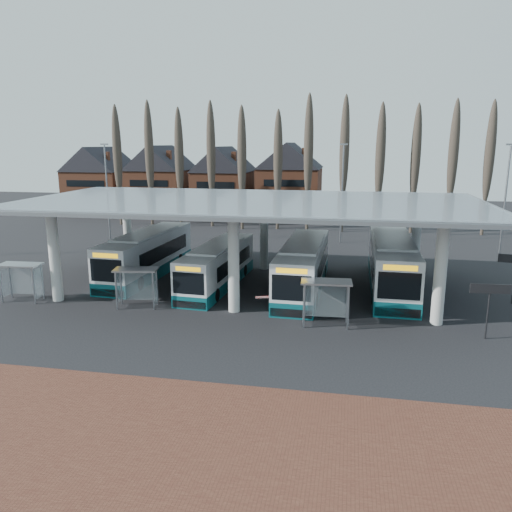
% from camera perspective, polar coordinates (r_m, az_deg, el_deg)
% --- Properties ---
extents(ground, '(140.00, 140.00, 0.00)m').
position_cam_1_polar(ground, '(28.95, -3.64, -7.89)').
color(ground, black).
rests_on(ground, ground).
extents(brick_strip, '(70.00, 10.00, 0.03)m').
position_cam_1_polar(brick_strip, '(18.76, -13.25, -20.48)').
color(brick_strip, brown).
rests_on(brick_strip, ground).
extents(station_canopy, '(32.00, 16.00, 6.34)m').
position_cam_1_polar(station_canopy, '(35.19, -0.57, 5.39)').
color(station_canopy, silver).
rests_on(station_canopy, ground).
extents(poplar_row, '(45.10, 1.10, 14.50)m').
position_cam_1_polar(poplar_row, '(59.64, 4.17, 11.36)').
color(poplar_row, '#473D33').
rests_on(poplar_row, ground).
extents(townhouse_row, '(36.80, 10.30, 12.25)m').
position_cam_1_polar(townhouse_row, '(73.88, -7.25, 9.36)').
color(townhouse_row, brown).
rests_on(townhouse_row, ground).
extents(lamp_post_a, '(0.80, 0.16, 10.17)m').
position_cam_1_polar(lamp_post_a, '(54.44, -16.63, 7.11)').
color(lamp_post_a, slate).
rests_on(lamp_post_a, ground).
extents(lamp_post_b, '(0.80, 0.16, 10.17)m').
position_cam_1_polar(lamp_post_b, '(52.47, 9.80, 7.26)').
color(lamp_post_b, slate).
rests_on(lamp_post_b, ground).
extents(lamp_post_c, '(0.80, 0.16, 10.17)m').
position_cam_1_polar(lamp_post_c, '(48.34, 26.57, 5.65)').
color(lamp_post_c, slate).
rests_on(lamp_post_c, ground).
extents(bus_0, '(3.23, 12.51, 3.45)m').
position_cam_1_polar(bus_0, '(40.14, -12.30, 0.13)').
color(bus_0, silver).
rests_on(bus_0, ground).
extents(bus_1, '(3.14, 11.25, 3.09)m').
position_cam_1_polar(bus_1, '(36.35, -4.39, -1.19)').
color(bus_1, silver).
rests_on(bus_1, ground).
extents(bus_2, '(2.91, 12.50, 3.46)m').
position_cam_1_polar(bus_2, '(35.42, 5.43, -1.29)').
color(bus_2, silver).
rests_on(bus_2, ground).
extents(bus_3, '(2.97, 13.23, 3.67)m').
position_cam_1_polar(bus_3, '(36.93, 15.22, -0.95)').
color(bus_3, silver).
rests_on(bus_3, ground).
extents(shelter_0, '(2.77, 1.51, 2.50)m').
position_cam_1_polar(shelter_0, '(36.29, -25.18, -1.82)').
color(shelter_0, gray).
rests_on(shelter_0, ground).
extents(shelter_1, '(2.88, 1.77, 2.51)m').
position_cam_1_polar(shelter_1, '(32.49, -13.45, -2.53)').
color(shelter_1, gray).
rests_on(shelter_1, ground).
extents(shelter_2, '(2.92, 1.59, 2.64)m').
position_cam_1_polar(shelter_2, '(28.67, 8.01, -4.15)').
color(shelter_2, gray).
rests_on(shelter_2, ground).
extents(info_sign_0, '(2.04, 0.22, 3.04)m').
position_cam_1_polar(info_sign_0, '(28.86, 25.16, -3.86)').
color(info_sign_0, black).
rests_on(info_sign_0, ground).
extents(barrier, '(2.19, 0.98, 1.14)m').
position_cam_1_polar(barrier, '(30.92, 2.12, -4.77)').
color(barrier, black).
rests_on(barrier, ground).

